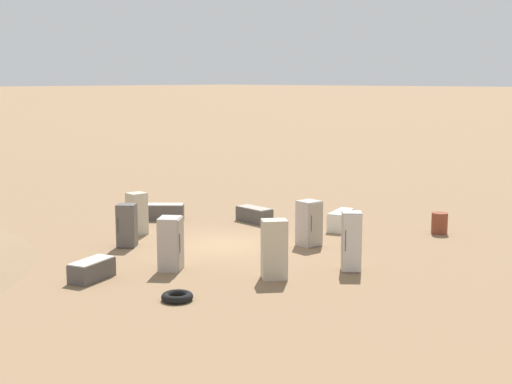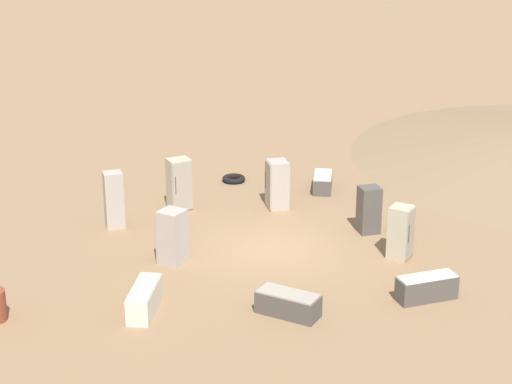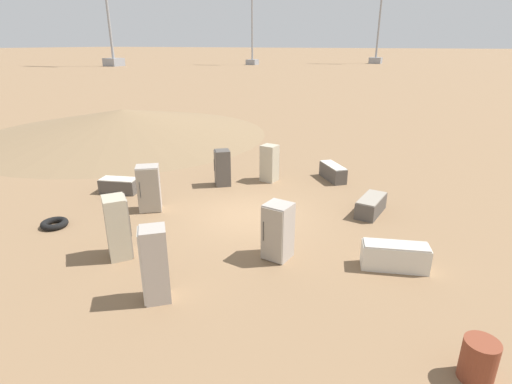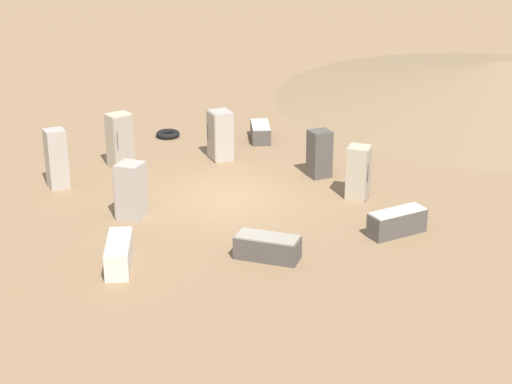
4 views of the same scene
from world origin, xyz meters
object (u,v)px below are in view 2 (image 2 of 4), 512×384
discarded_fridge_0 (288,304)px  discarded_fridge_8 (277,184)px  discarded_fridge_3 (114,200)px  discarded_fridge_4 (172,237)px  discarded_fridge_9 (323,182)px  discarded_fridge_7 (369,210)px  discarded_fridge_1 (401,232)px  discarded_fridge_6 (427,288)px  discarded_fridge_2 (179,184)px  scrap_tire (234,179)px  discarded_fridge_5 (144,299)px

discarded_fridge_0 → discarded_fridge_8: 8.01m
discarded_fridge_3 → discarded_fridge_4: bearing=-70.4°
discarded_fridge_4 → discarded_fridge_9: discarded_fridge_4 is taller
discarded_fridge_4 → discarded_fridge_7: size_ratio=1.06×
discarded_fridge_4 → discarded_fridge_9: bearing=-7.2°
discarded_fridge_1 → discarded_fridge_6: (2.51, 1.33, -0.46)m
discarded_fridge_2 → scrap_tire: 3.54m
discarded_fridge_8 → discarded_fridge_4: bearing=132.0°
discarded_fridge_8 → discarded_fridge_9: bearing=-56.7°
discarded_fridge_1 → discarded_fridge_2: bearing=-91.3°
discarded_fridge_9 → discarded_fridge_4: bearing=59.0°
discarded_fridge_2 → discarded_fridge_0: bearing=86.4°
discarded_fridge_7 → discarded_fridge_4: bearing=-174.1°
discarded_fridge_1 → scrap_tire: size_ratio=1.85×
discarded_fridge_5 → discarded_fridge_6: discarded_fridge_5 is taller
discarded_fridge_1 → discarded_fridge_5: (6.04, -5.33, -0.44)m
discarded_fridge_9 → discarded_fridge_5: bearing=67.1°
discarded_fridge_6 → discarded_fridge_0: bearing=-96.1°
discarded_fridge_2 → discarded_fridge_1: bearing=121.8°
discarded_fridge_4 → discarded_fridge_5: bearing=-157.9°
discarded_fridge_6 → discarded_fridge_2: bearing=-153.2°
discarded_fridge_7 → discarded_fridge_0: bearing=-131.4°
discarded_fridge_2 → discarded_fridge_5: 7.69m
discarded_fridge_1 → discarded_fridge_3: size_ratio=0.86×
discarded_fridge_0 → discarded_fridge_7: bearing=2.9°
scrap_tire → discarded_fridge_0: bearing=31.3°
discarded_fridge_0 → discarded_fridge_4: discarded_fridge_4 is taller
discarded_fridge_4 → discarded_fridge_6: discarded_fridge_4 is taller
discarded_fridge_7 → discarded_fridge_5: bearing=-155.1°
discarded_fridge_0 → discarded_fridge_6: bearing=-47.9°
discarded_fridge_8 → discarded_fridge_1: bearing=-153.4°
discarded_fridge_6 → discarded_fridge_9: 9.18m
discarded_fridge_2 → discarded_fridge_3: 2.58m
discarded_fridge_8 → discarded_fridge_2: bearing=79.2°
discarded_fridge_7 → discarded_fridge_8: bearing=126.3°
scrap_tire → discarded_fridge_7: bearing=63.8°
discarded_fridge_6 → discarded_fridge_5: bearing=-103.9°
discarded_fridge_7 → discarded_fridge_3: bearing=161.3°
discarded_fridge_6 → scrap_tire: (-7.06, -8.81, -0.24)m
discarded_fridge_8 → discarded_fridge_6: bearing=-164.9°
discarded_fridge_2 → discarded_fridge_7: 6.60m
discarded_fridge_7 → discarded_fridge_1: bearing=-86.0°
discarded_fridge_0 → discarded_fridge_7: 6.37m
discarded_fridge_1 → discarded_fridge_9: 6.40m
discarded_fridge_1 → discarded_fridge_2: 8.09m
discarded_fridge_9 → scrap_tire: (0.37, -3.41, -0.19)m
discarded_fridge_3 → scrap_tire: discarded_fridge_3 is taller
discarded_fridge_7 → scrap_tire: bearing=115.9°
discarded_fridge_3 → discarded_fridge_6: 10.65m
discarded_fridge_2 → discarded_fridge_6: size_ratio=1.12×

